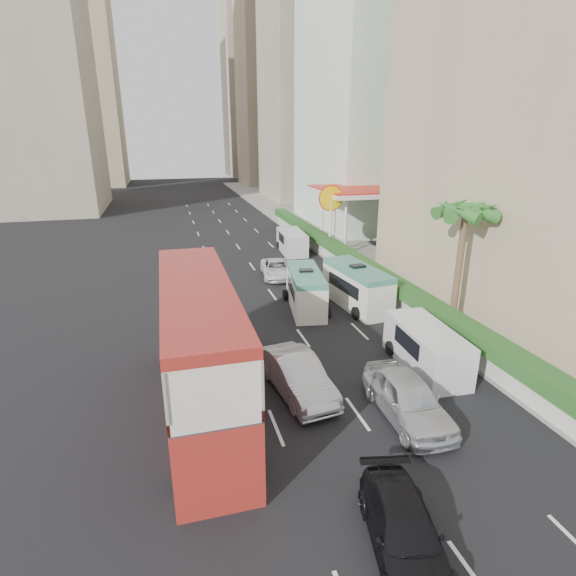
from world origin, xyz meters
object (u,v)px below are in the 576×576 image
object	(u,v)px
minibus_far	(357,287)
panel_van_far	(292,242)
car_black	(402,549)
palm_tree	(459,270)
shell_station	(353,218)
car_silver_lane_b	(406,417)
minibus_near	(306,290)
panel_van_near	(426,348)
car_silver_lane_a	(297,393)
double_decker_bus	(200,349)
van_asset	(276,277)

from	to	relation	value
minibus_far	panel_van_far	world-z (taller)	minibus_far
car_black	palm_tree	bearing A→B (deg)	63.06
shell_station	car_silver_lane_b	bearing A→B (deg)	-108.75
minibus_near	minibus_far	distance (m)	3.17
palm_tree	panel_van_near	bearing A→B (deg)	-137.57
palm_tree	minibus_far	bearing A→B (deg)	128.72
minibus_far	panel_van_near	world-z (taller)	minibus_far
car_silver_lane_a	double_decker_bus	bearing A→B (deg)	172.85
car_silver_lane_a	palm_tree	bearing A→B (deg)	13.91
van_asset	car_silver_lane_a	bearing A→B (deg)	-94.21
palm_tree	shell_station	size ratio (longest dim) A/B	0.80
van_asset	minibus_near	world-z (taller)	minibus_near
double_decker_bus	car_silver_lane_b	world-z (taller)	double_decker_bus
double_decker_bus	minibus_near	xyz separation A→B (m)	(6.99, 9.05, -1.35)
panel_van_near	van_asset	bearing A→B (deg)	104.96
car_silver_lane_b	van_asset	distance (m)	18.50
minibus_near	panel_van_near	world-z (taller)	minibus_near
car_silver_lane_a	panel_van_far	xyz separation A→B (m)	(6.18, 22.61, 0.96)
shell_station	car_black	bearing A→B (deg)	-110.79
car_silver_lane_b	shell_station	world-z (taller)	shell_station
car_silver_lane_a	panel_van_far	bearing A→B (deg)	67.01
minibus_near	panel_van_near	bearing A→B (deg)	-61.38
van_asset	minibus_far	xyz separation A→B (m)	(3.28, -7.25, 1.26)
car_silver_lane_b	panel_van_near	bearing A→B (deg)	51.30
panel_van_far	shell_station	bearing A→B (deg)	6.69
palm_tree	shell_station	bearing A→B (deg)	83.40
car_silver_lane_a	minibus_far	world-z (taller)	minibus_far
car_silver_lane_a	van_asset	size ratio (longest dim) A/B	1.09
panel_van_near	panel_van_far	world-z (taller)	panel_van_near
double_decker_bus	shell_station	xyz separation A→B (m)	(16.00, 23.00, 0.22)
car_silver_lane_a	car_silver_lane_b	world-z (taller)	car_silver_lane_b
car_black	shell_station	distance (m)	33.04
car_silver_lane_a	panel_van_near	size ratio (longest dim) A/B	1.00
car_black	minibus_far	distance (m)	17.41
panel_van_far	car_black	bearing A→B (deg)	-97.19
van_asset	minibus_near	distance (m)	6.89
van_asset	panel_van_near	bearing A→B (deg)	-71.64
car_black	palm_tree	size ratio (longest dim) A/B	0.66
minibus_far	palm_tree	bearing A→B (deg)	-57.18
minibus_near	minibus_far	xyz separation A→B (m)	(3.14, -0.46, 0.08)
panel_van_far	shell_station	size ratio (longest dim) A/B	0.60
double_decker_bus	palm_tree	world-z (taller)	palm_tree
van_asset	panel_van_near	world-z (taller)	panel_van_near
minibus_near	palm_tree	xyz separation A→B (m)	(6.81, -5.05, 2.20)
car_silver_lane_b	car_black	bearing A→B (deg)	-118.51
car_silver_lane_a	panel_van_near	distance (m)	6.30
car_black	van_asset	world-z (taller)	van_asset
car_silver_lane_b	shell_station	bearing A→B (deg)	72.93
shell_station	minibus_far	bearing A→B (deg)	-112.17
car_silver_lane_b	panel_van_near	size ratio (longest dim) A/B	0.99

